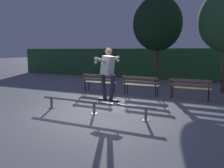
{
  "coord_description": "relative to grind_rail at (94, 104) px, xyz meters",
  "views": [
    {
      "loc": [
        3.51,
        -6.01,
        1.97
      ],
      "look_at": [
        0.24,
        0.97,
        0.85
      ],
      "focal_mm": 37.51,
      "sensor_mm": 36.0,
      "label": 1
    }
  ],
  "objects": [
    {
      "name": "ground_plane",
      "position": [
        -0.0,
        -0.17,
        -0.3
      ],
      "size": [
        90.0,
        90.0,
        0.0
      ],
      "primitive_type": "plane",
      "color": "slate"
    },
    {
      "name": "hedge_backdrop",
      "position": [
        -0.0,
        9.96,
        0.74
      ],
      "size": [
        24.0,
        1.2,
        2.08
      ],
      "primitive_type": "cube",
      "color": "#2D5B33",
      "rests_on": "ground"
    },
    {
      "name": "grind_rail",
      "position": [
        0.0,
        0.0,
        0.0
      ],
      "size": [
        3.92,
        0.18,
        0.39
      ],
      "color": "slate",
      "rests_on": "ground"
    },
    {
      "name": "skateboard",
      "position": [
        0.48,
        0.0,
        0.16
      ],
      "size": [
        0.79,
        0.25,
        0.09
      ],
      "color": "black",
      "rests_on": "grind_rail"
    },
    {
      "name": "skateboarder",
      "position": [
        0.48,
        -0.0,
        1.1
      ],
      "size": [
        0.62,
        1.41,
        1.56
      ],
      "color": "black",
      "rests_on": "skateboard"
    },
    {
      "name": "park_bench_leftmost",
      "position": [
        -1.67,
        3.4,
        0.23
      ],
      "size": [
        1.61,
        0.45,
        0.88
      ],
      "color": "black",
      "rests_on": "ground"
    },
    {
      "name": "park_bench_left_center",
      "position": [
        0.38,
        3.4,
        0.23
      ],
      "size": [
        1.61,
        0.45,
        0.88
      ],
      "color": "black",
      "rests_on": "ground"
    },
    {
      "name": "park_bench_right_center",
      "position": [
        2.43,
        3.4,
        0.23
      ],
      "size": [
        1.61,
        0.45,
        0.88
      ],
      "color": "black",
      "rests_on": "ground"
    },
    {
      "name": "tree_behind_benches",
      "position": [
        0.22,
        6.66,
        3.07
      ],
      "size": [
        2.66,
        2.66,
        4.85
      ],
      "color": "#4C3828",
      "rests_on": "ground"
    }
  ]
}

